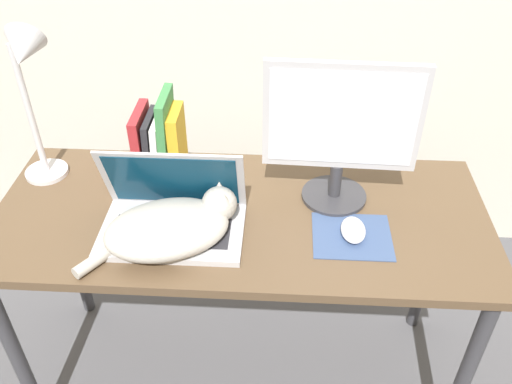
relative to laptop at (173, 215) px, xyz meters
The scene contains 8 objects.
desk 0.24m from the laptop, 23.57° to the left, with size 1.42×0.60×0.75m.
laptop is the anchor object (origin of this frame).
cat 0.06m from the laptop, 80.30° to the right, with size 0.41×0.32×0.13m.
external_monitor 0.51m from the laptop, 20.15° to the left, with size 0.43×0.19×0.43m.
mousepad 0.49m from the laptop, ahead, with size 0.21×0.19×0.00m.
computer_mouse 0.49m from the laptop, ahead, with size 0.07×0.11×0.03m.
book_row 0.30m from the laptop, 106.54° to the left, with size 0.14×0.17×0.26m.
desk_lamp 0.54m from the laptop, 153.38° to the left, with size 0.17×0.17×0.50m.
Camera 1 is at (0.11, -0.89, 1.75)m, focal length 38.00 mm.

